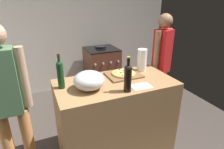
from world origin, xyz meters
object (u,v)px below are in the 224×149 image
(pizza, at_px, (124,73))
(person_in_red, at_px, (161,63))
(stove, at_px, (102,69))
(person_in_stripes, at_px, (8,99))
(wine_bottle_dark, at_px, (128,77))
(mixing_bowl, at_px, (89,80))
(paper_towel_roll, at_px, (142,60))
(wine_bottle_clear, at_px, (60,73))

(pizza, height_order, person_in_red, person_in_red)
(stove, relative_size, person_in_stripes, 0.56)
(person_in_red, bearing_deg, stove, 107.72)
(pizza, bearing_deg, person_in_stripes, -174.90)
(stove, height_order, person_in_red, person_in_red)
(pizza, height_order, wine_bottle_dark, wine_bottle_dark)
(wine_bottle_dark, bearing_deg, person_in_stripes, 166.05)
(wine_bottle_dark, xyz_separation_m, stove, (0.44, 1.93, -0.65))
(mixing_bowl, distance_m, person_in_stripes, 0.76)
(mixing_bowl, height_order, wine_bottle_dark, wine_bottle_dark)
(paper_towel_roll, height_order, wine_bottle_clear, wine_bottle_clear)
(pizza, relative_size, person_in_red, 0.18)
(wine_bottle_dark, distance_m, person_in_red, 1.06)
(stove, distance_m, person_in_red, 1.48)
(pizza, xyz_separation_m, stove, (0.29, 1.55, -0.53))
(paper_towel_roll, relative_size, person_in_stripes, 0.18)
(pizza, distance_m, stove, 1.66)
(paper_towel_roll, height_order, stove, paper_towel_roll)
(stove, bearing_deg, wine_bottle_clear, -122.91)
(pizza, relative_size, paper_towel_roll, 0.98)
(person_in_red, bearing_deg, wine_bottle_clear, -169.86)
(wine_bottle_clear, distance_m, stove, 2.01)
(mixing_bowl, distance_m, paper_towel_roll, 0.81)
(wine_bottle_clear, height_order, wine_bottle_dark, wine_bottle_clear)
(mixing_bowl, distance_m, wine_bottle_dark, 0.40)
(pizza, relative_size, wine_bottle_dark, 0.78)
(mixing_bowl, xyz_separation_m, paper_towel_roll, (0.77, 0.24, 0.05))
(stove, relative_size, person_in_red, 0.57)
(paper_towel_roll, relative_size, wine_bottle_dark, 0.79)
(paper_towel_roll, xyz_separation_m, person_in_stripes, (-1.52, -0.17, -0.13))
(mixing_bowl, distance_m, stove, 1.99)
(paper_towel_roll, height_order, person_in_stripes, person_in_stripes)
(pizza, distance_m, person_in_red, 0.75)
(wine_bottle_clear, xyz_separation_m, wine_bottle_dark, (0.59, -0.34, -0.01))
(person_in_stripes, bearing_deg, person_in_red, 9.59)
(wine_bottle_clear, bearing_deg, stove, 57.09)
(person_in_stripes, xyz_separation_m, person_in_red, (1.95, 0.33, -0.02))
(mixing_bowl, height_order, wine_bottle_clear, wine_bottle_clear)
(paper_towel_roll, bearing_deg, person_in_red, 20.35)
(wine_bottle_dark, relative_size, person_in_stripes, 0.22)
(pizza, xyz_separation_m, paper_towel_roll, (0.29, 0.06, 0.11))
(mixing_bowl, bearing_deg, wine_bottle_clear, 151.49)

